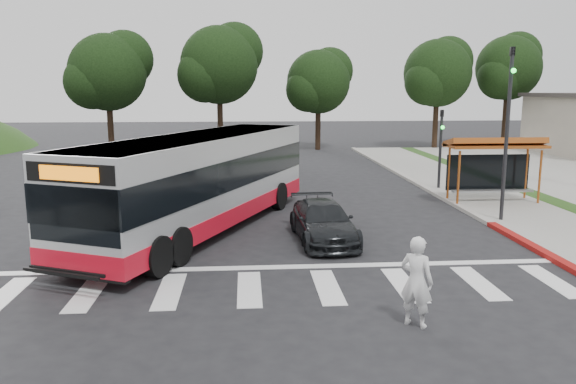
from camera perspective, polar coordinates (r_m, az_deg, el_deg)
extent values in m
plane|color=black|center=(19.25, -4.07, -4.66)|extent=(140.00, 140.00, 0.00)
cube|color=gray|center=(29.22, 17.94, 0.18)|extent=(4.00, 40.00, 0.12)
cube|color=#9E9991|center=(28.52, 14.22, 0.15)|extent=(0.30, 40.00, 0.15)
cube|color=maroon|center=(19.53, 23.52, -5.07)|extent=(0.32, 6.00, 0.15)
cube|color=silver|center=(14.48, -3.95, -9.77)|extent=(18.00, 2.60, 0.01)
cylinder|color=#9B4A19|center=(24.99, 16.94, 1.38)|extent=(0.10, 0.10, 2.30)
cylinder|color=#9B4A19|center=(26.51, 24.21, 1.41)|extent=(0.10, 0.10, 2.30)
cylinder|color=#9B4A19|center=(26.10, 15.99, 1.80)|extent=(0.10, 0.10, 2.30)
cylinder|color=#9B4A19|center=(27.55, 23.04, 1.81)|extent=(0.10, 0.10, 2.30)
cube|color=#9B4A19|center=(26.08, 20.31, 4.43)|extent=(4.20, 1.60, 0.12)
cube|color=#9B4A19|center=(26.11, 20.29, 4.77)|extent=(4.20, 1.32, 0.51)
cube|color=black|center=(26.77, 19.62, 1.91)|extent=(3.80, 0.06, 1.60)
cube|color=gray|center=(26.34, 20.04, 0.10)|extent=(3.60, 0.40, 0.08)
cylinder|color=black|center=(22.36, 21.32, 5.22)|extent=(0.14, 0.14, 6.50)
imported|color=black|center=(22.31, 21.80, 12.27)|extent=(0.16, 0.20, 1.00)
sphere|color=#19E533|center=(22.14, 21.94, 11.37)|extent=(0.18, 0.18, 0.18)
cylinder|color=black|center=(28.92, 15.21, 4.10)|extent=(0.14, 0.14, 4.00)
imported|color=black|center=(28.80, 15.35, 7.07)|extent=(0.16, 0.20, 1.00)
sphere|color=#19E533|center=(28.65, 15.44, 6.35)|extent=(0.18, 0.18, 0.18)
cylinder|color=black|center=(49.35, 14.74, 6.94)|extent=(0.44, 0.44, 4.40)
sphere|color=black|center=(49.30, 14.96, 11.59)|extent=(5.60, 5.60, 5.60)
sphere|color=black|center=(50.50, 15.93, 12.64)|extent=(4.20, 4.20, 4.20)
sphere|color=black|center=(48.31, 14.08, 10.83)|extent=(3.92, 3.92, 3.92)
cylinder|color=black|center=(53.85, 21.16, 6.98)|extent=(0.44, 0.44, 4.84)
sphere|color=black|center=(53.81, 21.48, 11.65)|extent=(5.60, 5.60, 5.60)
sphere|color=black|center=(55.10, 22.25, 12.70)|extent=(4.20, 4.20, 4.20)
sphere|color=black|center=(52.74, 20.78, 10.90)|extent=(3.92, 3.92, 3.92)
cylinder|color=black|center=(44.71, -6.90, 7.04)|extent=(0.44, 0.44, 4.84)
sphere|color=black|center=(44.67, -7.02, 12.68)|extent=(6.00, 6.00, 6.00)
sphere|color=black|center=(45.59, -5.45, 14.05)|extent=(4.50, 4.50, 4.50)
sphere|color=black|center=(43.96, -8.44, 11.68)|extent=(4.20, 4.20, 4.20)
cylinder|color=black|center=(47.08, 3.06, 6.73)|extent=(0.44, 0.44, 3.96)
sphere|color=black|center=(46.99, 3.11, 11.11)|extent=(5.20, 5.20, 5.20)
sphere|color=black|center=(47.92, 4.25, 12.16)|extent=(3.90, 3.90, 3.90)
sphere|color=black|center=(46.23, 2.07, 10.35)|extent=(3.64, 3.64, 3.64)
cylinder|color=black|center=(43.83, -17.57, 6.28)|extent=(0.44, 0.44, 4.40)
sphere|color=black|center=(43.76, -17.86, 11.50)|extent=(5.60, 5.60, 5.60)
sphere|color=black|center=(44.38, -16.24, 12.86)|extent=(4.20, 4.20, 4.20)
sphere|color=black|center=(43.30, -19.31, 10.51)|extent=(3.92, 3.92, 3.92)
imported|color=silver|center=(12.33, 12.92, -8.84)|extent=(0.86, 0.82, 1.98)
imported|color=black|center=(18.75, 3.59, -3.03)|extent=(2.11, 4.57, 1.29)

